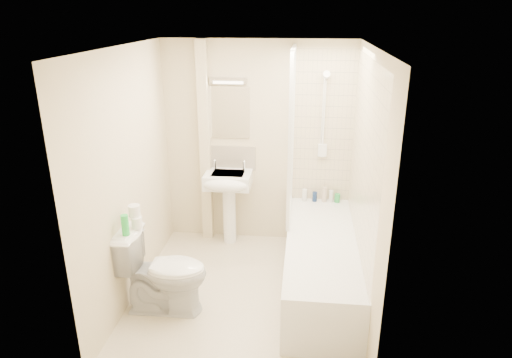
# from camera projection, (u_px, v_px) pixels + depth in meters

# --- Properties ---
(floor) EXTENTS (2.50, 2.50, 0.00)m
(floor) POSITION_uv_depth(u_px,v_px,m) (245.00, 293.00, 4.61)
(floor) COLOR beige
(floor) RESTS_ON ground
(wall_back) EXTENTS (2.20, 0.02, 2.40)m
(wall_back) POSITION_uv_depth(u_px,v_px,m) (258.00, 145.00, 5.35)
(wall_back) COLOR beige
(wall_back) RESTS_ON ground
(wall_left) EXTENTS (0.02, 2.50, 2.40)m
(wall_left) POSITION_uv_depth(u_px,v_px,m) (129.00, 178.00, 4.30)
(wall_left) COLOR beige
(wall_left) RESTS_ON ground
(wall_right) EXTENTS (0.02, 2.50, 2.40)m
(wall_right) POSITION_uv_depth(u_px,v_px,m) (366.00, 187.00, 4.08)
(wall_right) COLOR beige
(wall_right) RESTS_ON ground
(ceiling) EXTENTS (2.20, 2.50, 0.02)m
(ceiling) POSITION_uv_depth(u_px,v_px,m) (243.00, 47.00, 3.77)
(ceiling) COLOR white
(ceiling) RESTS_ON wall_back
(tile_back) EXTENTS (0.70, 0.01, 1.75)m
(tile_back) POSITION_uv_depth(u_px,v_px,m) (323.00, 128.00, 5.19)
(tile_back) COLOR beige
(tile_back) RESTS_ON wall_back
(tile_right) EXTENTS (0.01, 2.10, 1.75)m
(tile_right) POSITION_uv_depth(u_px,v_px,m) (364.00, 156.00, 4.19)
(tile_right) COLOR beige
(tile_right) RESTS_ON wall_right
(pipe_boxing) EXTENTS (0.12, 0.12, 2.40)m
(pipe_boxing) POSITION_uv_depth(u_px,v_px,m) (205.00, 145.00, 5.36)
(pipe_boxing) COLOR beige
(pipe_boxing) RESTS_ON ground
(splashback) EXTENTS (0.60, 0.02, 0.30)m
(splashback) POSITION_uv_depth(u_px,v_px,m) (231.00, 158.00, 5.44)
(splashback) COLOR beige
(splashback) RESTS_ON wall_back
(mirror) EXTENTS (0.46, 0.01, 0.60)m
(mirror) POSITION_uv_depth(u_px,v_px,m) (230.00, 112.00, 5.24)
(mirror) COLOR white
(mirror) RESTS_ON wall_back
(strip_light) EXTENTS (0.42, 0.07, 0.07)m
(strip_light) POSITION_uv_depth(u_px,v_px,m) (229.00, 80.00, 5.09)
(strip_light) COLOR silver
(strip_light) RESTS_ON wall_back
(bathtub) EXTENTS (0.70, 2.10, 0.55)m
(bathtub) POSITION_uv_depth(u_px,v_px,m) (321.00, 262.00, 4.62)
(bathtub) COLOR white
(bathtub) RESTS_ON ground
(shower_screen) EXTENTS (0.04, 0.92, 1.80)m
(shower_screen) POSITION_uv_depth(u_px,v_px,m) (291.00, 135.00, 4.81)
(shower_screen) COLOR white
(shower_screen) RESTS_ON bathtub
(shower_fixture) EXTENTS (0.10, 0.16, 0.99)m
(shower_fixture) POSITION_uv_depth(u_px,v_px,m) (324.00, 119.00, 5.11)
(shower_fixture) COLOR white
(shower_fixture) RESTS_ON wall_back
(pedestal_sink) EXTENTS (0.54, 0.49, 1.03)m
(pedestal_sink) POSITION_uv_depth(u_px,v_px,m) (228.00, 189.00, 5.33)
(pedestal_sink) COLOR white
(pedestal_sink) RESTS_ON ground
(bottle_white_a) EXTENTS (0.06, 0.06, 0.15)m
(bottle_white_a) POSITION_uv_depth(u_px,v_px,m) (305.00, 195.00, 5.41)
(bottle_white_a) COLOR white
(bottle_white_a) RESTS_ON bathtub
(bottle_blue) EXTENTS (0.06, 0.06, 0.12)m
(bottle_blue) POSITION_uv_depth(u_px,v_px,m) (315.00, 197.00, 5.41)
(bottle_blue) COLOR navy
(bottle_blue) RESTS_ON bathtub
(bottle_cream) EXTENTS (0.06, 0.06, 0.18)m
(bottle_cream) POSITION_uv_depth(u_px,v_px,m) (324.00, 195.00, 5.39)
(bottle_cream) COLOR beige
(bottle_cream) RESTS_ON bathtub
(bottle_white_b) EXTENTS (0.05, 0.05, 0.14)m
(bottle_white_b) POSITION_uv_depth(u_px,v_px,m) (331.00, 196.00, 5.38)
(bottle_white_b) COLOR silver
(bottle_white_b) RESTS_ON bathtub
(bottle_green) EXTENTS (0.06, 0.06, 0.10)m
(bottle_green) POSITION_uv_depth(u_px,v_px,m) (337.00, 198.00, 5.38)
(bottle_green) COLOR green
(bottle_green) RESTS_ON bathtub
(toilet) EXTENTS (0.48, 0.82, 0.82)m
(toilet) POSITION_uv_depth(u_px,v_px,m) (163.00, 271.00, 4.24)
(toilet) COLOR white
(toilet) RESTS_ON ground
(toilet_roll_lower) EXTENTS (0.10, 0.10, 0.11)m
(toilet_roll_lower) POSITION_uv_depth(u_px,v_px,m) (137.00, 222.00, 4.15)
(toilet_roll_lower) COLOR white
(toilet_roll_lower) RESTS_ON toilet
(toilet_roll_upper) EXTENTS (0.11, 0.11, 0.11)m
(toilet_roll_upper) POSITION_uv_depth(u_px,v_px,m) (134.00, 211.00, 4.13)
(toilet_roll_upper) COLOR white
(toilet_roll_upper) RESTS_ON toilet_roll_lower
(green_bottle) EXTENTS (0.07, 0.07, 0.19)m
(green_bottle) POSITION_uv_depth(u_px,v_px,m) (125.00, 225.00, 4.00)
(green_bottle) COLOR green
(green_bottle) RESTS_ON toilet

